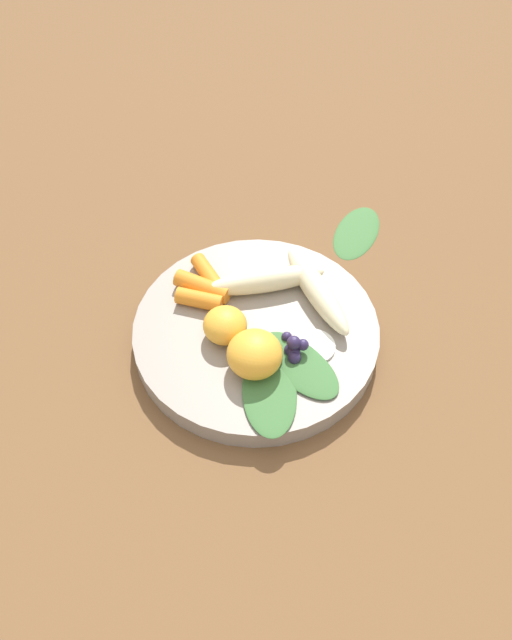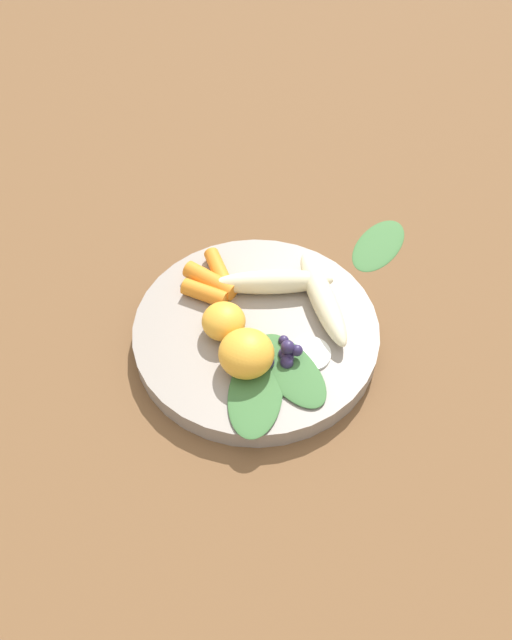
{
  "view_description": "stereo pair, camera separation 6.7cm",
  "coord_description": "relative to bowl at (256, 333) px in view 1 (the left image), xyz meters",
  "views": [
    {
      "loc": [
        0.39,
        -0.15,
        0.55
      ],
      "look_at": [
        0.0,
        0.0,
        0.03
      ],
      "focal_mm": 36.27,
      "sensor_mm": 36.0,
      "label": 1
    },
    {
      "loc": [
        0.41,
        -0.09,
        0.55
      ],
      "look_at": [
        0.0,
        0.0,
        0.03
      ],
      "focal_mm": 36.27,
      "sensor_mm": 36.0,
      "label": 2
    }
  ],
  "objects": [
    {
      "name": "carrot_mid_right",
      "position": [
        -0.05,
        -0.05,
        0.02
      ],
      "size": [
        0.04,
        0.05,
        0.02
      ],
      "primitive_type": "cylinder",
      "rotation": [
        0.0,
        1.57,
        4.07
      ],
      "color": "orange",
      "rests_on": "bowl"
    },
    {
      "name": "orange_segment_near",
      "position": [
        0.05,
        -0.02,
        0.03
      ],
      "size": [
        0.05,
        0.05,
        0.04
      ],
      "primitive_type": "ellipsoid",
      "color": "#F4A833",
      "rests_on": "bowl"
    },
    {
      "name": "kale_leaf_left",
      "position": [
        0.08,
        -0.02,
        0.01
      ],
      "size": [
        0.11,
        0.08,
        0.0
      ],
      "primitive_type": "ellipsoid",
      "rotation": [
        0.0,
        0.0,
        5.96
      ],
      "color": "#3D7038",
      "rests_on": "bowl"
    },
    {
      "name": "coconut_shred_patch",
      "position": [
        0.05,
        0.05,
        0.01
      ],
      "size": [
        0.04,
        0.04,
        0.0
      ],
      "primitive_type": "cylinder",
      "color": "white",
      "rests_on": "bowl"
    },
    {
      "name": "kale_leaf_right",
      "position": [
        0.06,
        0.02,
        0.01
      ],
      "size": [
        0.11,
        0.08,
        0.0
      ],
      "primitive_type": "ellipsoid",
      "rotation": [
        0.0,
        0.0,
        6.62
      ],
      "color": "#3D7038",
      "rests_on": "bowl"
    },
    {
      "name": "ground_plane",
      "position": [
        0.0,
        0.0,
        -0.01
      ],
      "size": [
        2.4,
        2.4,
        0.0
      ],
      "primitive_type": "plane",
      "color": "brown"
    },
    {
      "name": "orange_segment_far",
      "position": [
        -0.0,
        -0.03,
        0.03
      ],
      "size": [
        0.05,
        0.05,
        0.03
      ],
      "primitive_type": "ellipsoid",
      "color": "#F4A833",
      "rests_on": "bowl"
    },
    {
      "name": "bowl",
      "position": [
        0.0,
        0.0,
        0.0
      ],
      "size": [
        0.26,
        0.26,
        0.02
      ],
      "primitive_type": "cylinder",
      "color": "gray",
      "rests_on": "ground_plane"
    },
    {
      "name": "carrot_mid_left",
      "position": [
        -0.06,
        -0.04,
        0.02
      ],
      "size": [
        0.06,
        0.06,
        0.02
      ],
      "primitive_type": "cylinder",
      "rotation": [
        0.0,
        1.57,
        3.89
      ],
      "color": "orange",
      "rests_on": "bowl"
    },
    {
      "name": "banana_peeled_left",
      "position": [
        -0.05,
        0.03,
        0.02
      ],
      "size": [
        0.05,
        0.13,
        0.03
      ],
      "primitive_type": "ellipsoid",
      "rotation": [
        0.0,
        0.0,
        4.54
      ],
      "color": "beige",
      "rests_on": "bowl"
    },
    {
      "name": "kale_leaf_stray",
      "position": [
        -0.11,
        0.18,
        -0.01
      ],
      "size": [
        0.11,
        0.11,
        0.01
      ],
      "primitive_type": "ellipsoid",
      "rotation": [
        0.0,
        0.0,
        2.36
      ],
      "color": "#3D7038",
      "rests_on": "ground_plane"
    },
    {
      "name": "carrot_front",
      "position": [
        -0.08,
        -0.02,
        0.02
      ],
      "size": [
        0.06,
        0.03,
        0.02
      ],
      "primitive_type": "cylinder",
      "rotation": [
        0.0,
        1.57,
        3.28
      ],
      "color": "orange",
      "rests_on": "bowl"
    },
    {
      "name": "blueberry_pile",
      "position": [
        0.05,
        0.01,
        0.02
      ],
      "size": [
        0.04,
        0.05,
        0.03
      ],
      "color": "#2D234C",
      "rests_on": "bowl"
    },
    {
      "name": "banana_peeled_right",
      "position": [
        -0.01,
        0.07,
        0.02
      ],
      "size": [
        0.13,
        0.03,
        0.03
      ],
      "primitive_type": "ellipsoid",
      "rotation": [
        0.0,
        0.0,
        3.19
      ],
      "color": "beige",
      "rests_on": "bowl"
    }
  ]
}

